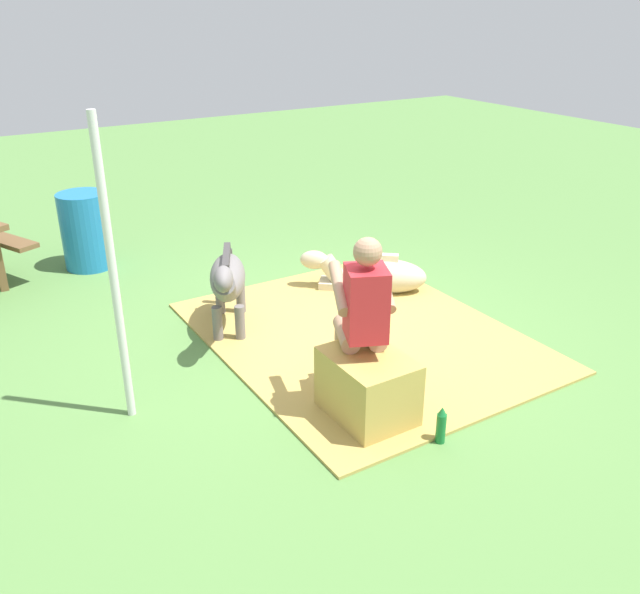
# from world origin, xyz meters

# --- Properties ---
(ground_plane) EXTENTS (24.00, 24.00, 0.00)m
(ground_plane) POSITION_xyz_m (0.00, 0.00, 0.00)
(ground_plane) COLOR #568442
(hay_patch) EXTENTS (3.13, 2.54, 0.02)m
(hay_patch) POSITION_xyz_m (-0.19, -0.25, 0.01)
(hay_patch) COLOR tan
(hay_patch) RESTS_ON ground
(hay_bale) EXTENTS (0.67, 0.51, 0.51)m
(hay_bale) POSITION_xyz_m (-1.25, 0.44, 0.25)
(hay_bale) COLOR tan
(hay_bale) RESTS_ON ground
(person_seated) EXTENTS (0.72, 0.58, 1.39)m
(person_seated) POSITION_xyz_m (-1.10, 0.40, 0.77)
(person_seated) COLOR tan
(person_seated) RESTS_ON ground
(pony_standing) EXTENTS (1.25, 0.77, 0.87)m
(pony_standing) POSITION_xyz_m (0.55, 0.72, 0.51)
(pony_standing) COLOR slate
(pony_standing) RESTS_ON ground
(pony_lying) EXTENTS (1.06, 1.20, 0.42)m
(pony_lying) POSITION_xyz_m (0.61, -0.97, 0.19)
(pony_lying) COLOR beige
(pony_lying) RESTS_ON ground
(soda_bottle) EXTENTS (0.07, 0.07, 0.29)m
(soda_bottle) POSITION_xyz_m (-1.78, 0.19, 0.14)
(soda_bottle) COLOR #197233
(soda_bottle) RESTS_ON ground
(water_barrel) EXTENTS (0.55, 0.55, 0.86)m
(water_barrel) POSITION_xyz_m (2.91, 1.40, 0.43)
(water_barrel) COLOR #1E72B2
(water_barrel) RESTS_ON ground
(tent_pole_left) EXTENTS (0.06, 0.06, 2.22)m
(tent_pole_left) POSITION_xyz_m (-0.31, 1.92, 1.11)
(tent_pole_left) COLOR silver
(tent_pole_left) RESTS_ON ground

